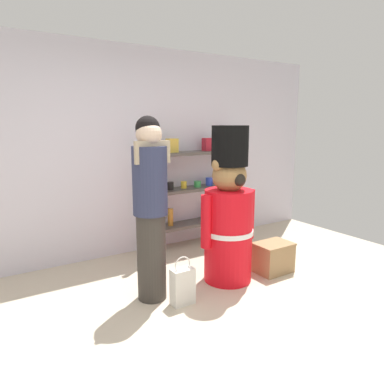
{
  "coord_description": "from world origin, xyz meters",
  "views": [
    {
      "loc": [
        -1.57,
        -2.06,
        1.65
      ],
      "look_at": [
        0.26,
        0.81,
        1.0
      ],
      "focal_mm": 33.42,
      "sensor_mm": 36.0,
      "label": 1
    }
  ],
  "objects_px": {
    "teddy_bear_guard": "(229,214)",
    "shopping_bag": "(183,286)",
    "merchandise_shelf": "(191,186)",
    "display_crate": "(273,257)",
    "person_shopper": "(150,205)"
  },
  "relations": [
    {
      "from": "merchandise_shelf",
      "to": "shopping_bag",
      "type": "distance_m",
      "value": 1.82
    },
    {
      "from": "display_crate",
      "to": "person_shopper",
      "type": "bearing_deg",
      "value": 172.96
    },
    {
      "from": "merchandise_shelf",
      "to": "teddy_bear_guard",
      "type": "relative_size",
      "value": 0.99
    },
    {
      "from": "teddy_bear_guard",
      "to": "display_crate",
      "type": "bearing_deg",
      "value": -11.43
    },
    {
      "from": "teddy_bear_guard",
      "to": "person_shopper",
      "type": "relative_size",
      "value": 0.95
    },
    {
      "from": "teddy_bear_guard",
      "to": "shopping_bag",
      "type": "relative_size",
      "value": 3.52
    },
    {
      "from": "person_shopper",
      "to": "shopping_bag",
      "type": "height_order",
      "value": "person_shopper"
    },
    {
      "from": "shopping_bag",
      "to": "person_shopper",
      "type": "bearing_deg",
      "value": 125.27
    },
    {
      "from": "teddy_bear_guard",
      "to": "display_crate",
      "type": "height_order",
      "value": "teddy_bear_guard"
    },
    {
      "from": "person_shopper",
      "to": "display_crate",
      "type": "bearing_deg",
      "value": -7.04
    },
    {
      "from": "person_shopper",
      "to": "shopping_bag",
      "type": "distance_m",
      "value": 0.81
    },
    {
      "from": "merchandise_shelf",
      "to": "display_crate",
      "type": "xyz_separation_m",
      "value": [
        0.27,
        -1.31,
        -0.66
      ]
    },
    {
      "from": "merchandise_shelf",
      "to": "person_shopper",
      "type": "distance_m",
      "value": 1.62
    },
    {
      "from": "merchandise_shelf",
      "to": "person_shopper",
      "type": "relative_size",
      "value": 0.94
    },
    {
      "from": "person_shopper",
      "to": "display_crate",
      "type": "xyz_separation_m",
      "value": [
        1.43,
        -0.18,
        -0.75
      ]
    }
  ]
}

